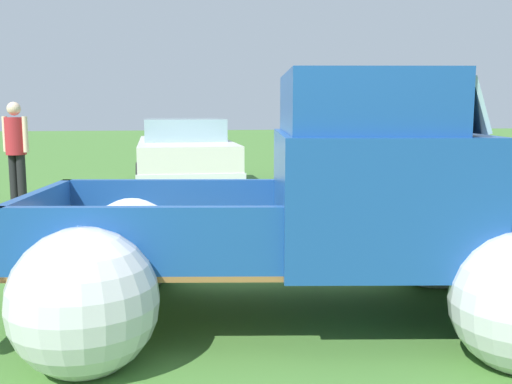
# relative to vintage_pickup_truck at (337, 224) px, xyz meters

# --- Properties ---
(ground_plane) EXTENTS (80.00, 80.00, 0.00)m
(ground_plane) POSITION_rel_vintage_pickup_truck_xyz_m (-0.38, 0.05, -0.76)
(ground_plane) COLOR #477A33
(vintage_pickup_truck) EXTENTS (4.83, 3.26, 1.96)m
(vintage_pickup_truck) POSITION_rel_vintage_pickup_truck_xyz_m (0.00, 0.00, 0.00)
(vintage_pickup_truck) COLOR black
(vintage_pickup_truck) RESTS_ON ground
(show_car_0) EXTENTS (2.02, 4.38, 1.43)m
(show_car_0) POSITION_rel_vintage_pickup_truck_xyz_m (-0.91, 8.13, 0.03)
(show_car_0) COLOR black
(show_car_0) RESTS_ON ground
(show_car_1) EXTENTS (2.37, 4.48, 1.43)m
(show_car_1) POSITION_rel_vintage_pickup_truck_xyz_m (2.87, 7.90, 0.03)
(show_car_1) COLOR black
(show_car_1) RESTS_ON ground
(spectator_0) EXTENTS (0.50, 0.46, 1.76)m
(spectator_0) POSITION_rel_vintage_pickup_truck_xyz_m (-3.86, 6.32, 0.25)
(spectator_0) COLOR black
(spectator_0) RESTS_ON ground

